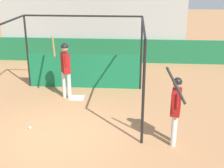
{
  "coord_description": "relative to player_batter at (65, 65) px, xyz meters",
  "views": [
    {
      "loc": [
        2.03,
        -7.16,
        4.07
      ],
      "look_at": [
        1.4,
        1.19,
        1.05
      ],
      "focal_mm": 50.0,
      "sensor_mm": 36.0,
      "label": 1
    }
  ],
  "objects": [
    {
      "name": "ground_plane",
      "position": [
        0.26,
        -2.59,
        -1.17
      ],
      "size": [
        60.0,
        60.0,
        0.0
      ],
      "primitive_type": "plane",
      "color": "#A8754C"
    },
    {
      "name": "outfield_wall",
      "position": [
        0.26,
        4.6,
        -0.61
      ],
      "size": [
        24.0,
        0.12,
        1.11
      ],
      "color": "#196038",
      "rests_on": "ground"
    },
    {
      "name": "bleacher_section",
      "position": [
        0.26,
        6.66,
        0.42
      ],
      "size": [
        8.7,
        4.0,
        3.19
      ],
      "color": "#9E9E99",
      "rests_on": "ground"
    },
    {
      "name": "batting_cage",
      "position": [
        0.44,
        0.42,
        -0.02
      ],
      "size": [
        4.21,
        3.94,
        2.67
      ],
      "color": "black",
      "rests_on": "ground"
    },
    {
      "name": "home_plate",
      "position": [
        0.36,
        -0.0,
        -1.16
      ],
      "size": [
        0.44,
        0.44,
        0.02
      ],
      "color": "white",
      "rests_on": "ground"
    },
    {
      "name": "player_batter",
      "position": [
        0.0,
        0.0,
        0.0
      ],
      "size": [
        0.72,
        0.73,
        2.04
      ],
      "rotation": [
        0.0,
        0.0,
        2.06
      ],
      "color": "silver",
      "rests_on": "ground"
    },
    {
      "name": "player_waiting",
      "position": [
        3.3,
        -2.8,
        -0.1
      ],
      "size": [
        0.5,
        0.84,
        2.08
      ],
      "rotation": [
        0.0,
        0.0,
        -1.77
      ],
      "color": "silver",
      "rests_on": "ground"
    },
    {
      "name": "baseball",
      "position": [
        -0.54,
        -2.31,
        -1.13
      ],
      "size": [
        0.07,
        0.07,
        0.07
      ],
      "color": "white",
      "rests_on": "ground"
    }
  ]
}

